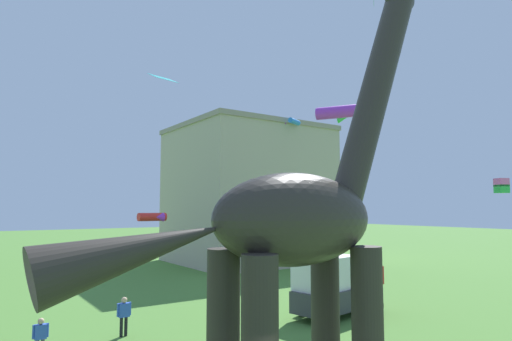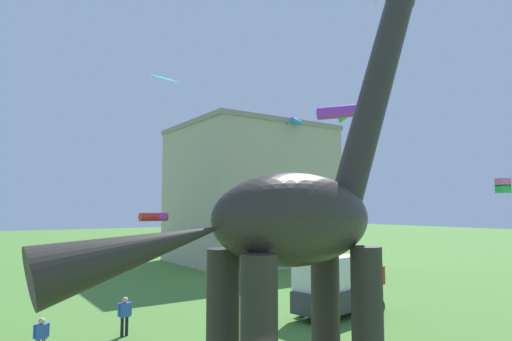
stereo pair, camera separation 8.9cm
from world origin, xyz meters
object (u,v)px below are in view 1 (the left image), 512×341
(dinosaur_sculpture, at_px, (295,219))
(kite_apex, at_px, (154,217))
(parked_box_truck, at_px, (336,285))
(kite_mid_right, at_px, (339,113))
(kite_mid_left, at_px, (163,78))
(person_near_flyer, at_px, (124,312))
(kite_mid_center, at_px, (501,186))
(person_vendor_side, at_px, (40,334))
(kite_near_low, at_px, (292,122))

(dinosaur_sculpture, bearing_deg, kite_apex, 68.28)
(dinosaur_sculpture, distance_m, parked_box_truck, 10.91)
(parked_box_truck, xyz_separation_m, kite_apex, (-4.14, 16.22, 3.43))
(dinosaur_sculpture, xyz_separation_m, kite_apex, (3.91, 22.53, -0.34))
(kite_mid_right, bearing_deg, kite_apex, 125.40)
(kite_apex, height_order, kite_mid_left, kite_mid_left)
(parked_box_truck, bearing_deg, person_near_flyer, 155.44)
(parked_box_truck, xyz_separation_m, kite_mid_center, (4.84, -6.60, 5.24))
(parked_box_truck, relative_size, person_vendor_side, 3.77)
(kite_mid_right, xyz_separation_m, kite_near_low, (4.96, 11.25, 1.83))
(person_near_flyer, relative_size, kite_apex, 0.72)
(parked_box_truck, distance_m, person_vendor_side, 14.38)
(person_near_flyer, bearing_deg, kite_mid_center, 25.05)
(parked_box_truck, distance_m, kite_apex, 17.09)
(kite_mid_center, bearing_deg, person_near_flyer, 149.02)
(kite_near_low, bearing_deg, person_near_flyer, -148.18)
(parked_box_truck, bearing_deg, kite_apex, 94.08)
(parked_box_truck, bearing_deg, kite_mid_center, -63.98)
(kite_mid_right, height_order, kite_mid_left, kite_mid_left)
(kite_mid_right, bearing_deg, person_vendor_side, -172.48)
(kite_mid_center, xyz_separation_m, kite_mid_left, (-11.14, 16.06, 7.54))
(parked_box_truck, relative_size, kite_mid_center, 8.17)
(dinosaur_sculpture, relative_size, person_near_flyer, 8.60)
(kite_mid_right, relative_size, kite_apex, 1.32)
(person_vendor_side, relative_size, kite_mid_center, 2.17)
(person_vendor_side, distance_m, kite_mid_left, 17.58)
(kite_mid_right, bearing_deg, dinosaur_sculpture, -140.70)
(kite_apex, bearing_deg, kite_mid_center, -68.50)
(parked_box_truck, xyz_separation_m, person_vendor_side, (-14.28, 1.51, -0.70))
(person_vendor_side, bearing_deg, parked_box_truck, 179.38)
(parked_box_truck, height_order, kite_mid_center, kite_mid_center)
(dinosaur_sculpture, bearing_deg, kite_mid_center, -13.11)
(person_near_flyer, bearing_deg, parked_box_truck, 41.72)
(kite_mid_right, bearing_deg, kite_mid_left, 153.23)
(person_near_flyer, relative_size, kite_mid_left, 0.88)
(person_near_flyer, distance_m, kite_mid_right, 19.04)
(kite_near_low, height_order, kite_mid_left, kite_mid_left)
(kite_mid_right, height_order, kite_near_low, kite_near_low)
(dinosaur_sculpture, xyz_separation_m, person_vendor_side, (-6.23, 7.83, -4.48))
(parked_box_truck, bearing_deg, kite_mid_left, 113.39)
(parked_box_truck, distance_m, person_near_flyer, 11.04)
(kite_mid_left, bearing_deg, parked_box_truck, -56.36)
(parked_box_truck, height_order, person_near_flyer, parked_box_truck)
(kite_mid_center, height_order, kite_mid_left, kite_mid_left)
(person_vendor_side, height_order, kite_mid_center, kite_mid_center)
(kite_mid_left, bearing_deg, kite_apex, 72.31)
(kite_mid_right, xyz_separation_m, kite_apex, (-8.69, 12.22, -7.34))
(dinosaur_sculpture, bearing_deg, person_near_flyer, 94.32)
(kite_apex, bearing_deg, kite_mid_right, -54.60)
(parked_box_truck, relative_size, kite_mid_right, 1.85)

